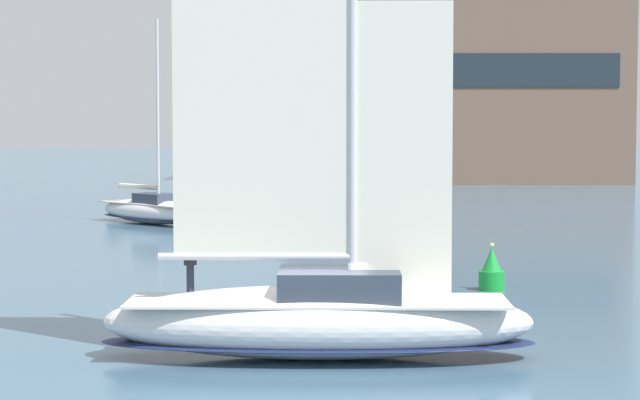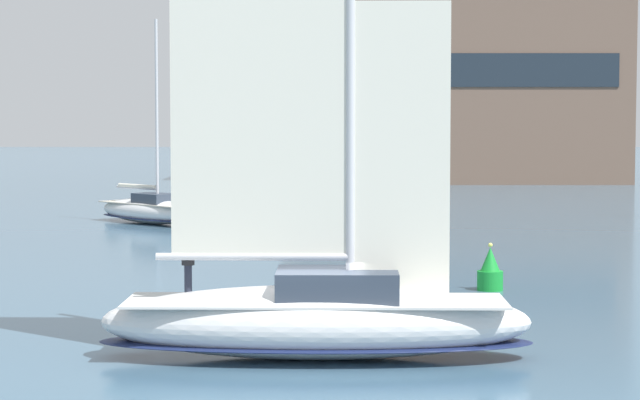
{
  "view_description": "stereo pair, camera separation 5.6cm",
  "coord_description": "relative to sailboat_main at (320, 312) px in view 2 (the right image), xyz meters",
  "views": [
    {
      "loc": [
        0.06,
        -31.89,
        6.34
      ],
      "look_at": [
        0.0,
        3.0,
        3.9
      ],
      "focal_mm": 70.0,
      "sensor_mm": 36.0,
      "label": 1
    },
    {
      "loc": [
        0.11,
        -31.89,
        6.34
      ],
      "look_at": [
        0.0,
        3.0,
        3.9
      ],
      "focal_mm": 70.0,
      "sensor_mm": 36.0,
      "label": 2
    }
  ],
  "objects": [
    {
      "name": "sailboat_main",
      "position": [
        0.0,
        0.0,
        0.0
      ],
      "size": [
        11.31,
        3.35,
        15.46
      ],
      "color": "silver",
      "rests_on": "ground"
    },
    {
      "name": "sailboat_moored_far_slip",
      "position": [
        -9.64,
        39.38,
        -0.41
      ],
      "size": [
        7.72,
        7.58,
        11.63
      ],
      "color": "silver",
      "rests_on": "ground"
    },
    {
      "name": "channel_buoy",
      "position": [
        6.18,
        12.39,
        -0.53
      ],
      "size": [
        0.93,
        0.93,
        1.71
      ],
      "color": "green",
      "rests_on": "ground"
    },
    {
      "name": "ground_plane",
      "position": [
        -0.02,
        -0.0,
        -1.2
      ],
      "size": [
        400.0,
        400.0,
        0.0
      ],
      "primitive_type": "plane",
      "color": "#42667F"
    },
    {
      "name": "waterfront_building",
      "position": [
        12.25,
        83.77,
        8.35
      ],
      "size": [
        32.23,
        14.04,
        19.01
      ],
      "color": "brown",
      "rests_on": "ground"
    }
  ]
}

